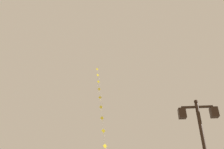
{
  "coord_description": "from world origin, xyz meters",
  "views": [
    {
      "loc": [
        -0.63,
        -0.37,
        1.41
      ],
      "look_at": [
        -2.07,
        13.98,
        9.46
      ],
      "focal_mm": 37.5,
      "sensor_mm": 36.0,
      "label": 1
    }
  ],
  "objects": [
    {
      "name": "twin_lantern_lamp_post",
      "position": [
        1.88,
        8.74,
        3.56
      ],
      "size": [
        1.51,
        0.28,
        5.15
      ],
      "color": "black",
      "rests_on": "ground_plane"
    },
    {
      "name": "kite_train",
      "position": [
        -3.91,
        21.86,
        9.51
      ],
      "size": [
        3.65,
        12.53,
        18.42
      ],
      "color": "brown",
      "rests_on": "ground_plane"
    }
  ]
}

